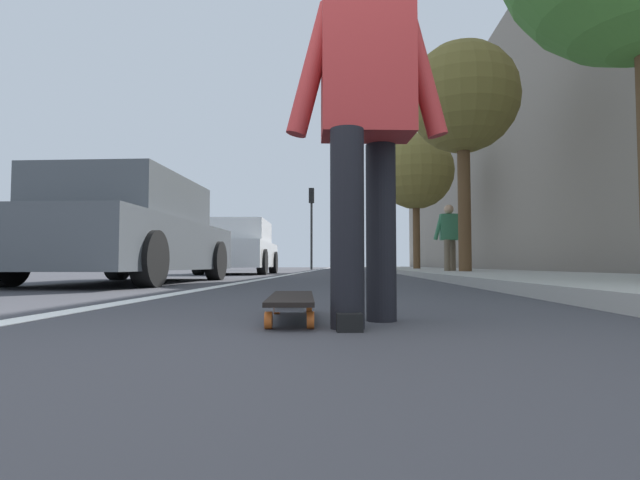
{
  "coord_description": "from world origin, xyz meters",
  "views": [
    {
      "loc": [
        -1.0,
        -0.33,
        0.26
      ],
      "look_at": [
        13.2,
        0.47,
        0.98
      ],
      "focal_mm": 27.57,
      "sensor_mm": 36.0,
      "label": 1
    }
  ],
  "objects_px": {
    "parked_car_near": "(130,233)",
    "traffic_light": "(312,213)",
    "street_tree_far": "(416,172)",
    "skater_person": "(366,111)",
    "parked_car_mid": "(239,248)",
    "pedestrian_distant": "(449,235)",
    "street_tree_mid": "(463,99)",
    "skateboard": "(292,300)"
  },
  "relations": [
    {
      "from": "street_tree_mid",
      "to": "pedestrian_distant",
      "type": "height_order",
      "value": "street_tree_mid"
    },
    {
      "from": "skater_person",
      "to": "pedestrian_distant",
      "type": "distance_m",
      "value": 10.02
    },
    {
      "from": "parked_car_mid",
      "to": "street_tree_far",
      "type": "distance_m",
      "value": 8.29
    },
    {
      "from": "skateboard",
      "to": "parked_car_near",
      "type": "xyz_separation_m",
      "value": [
        4.54,
        2.85,
        0.62
      ]
    },
    {
      "from": "skateboard",
      "to": "parked_car_mid",
      "type": "xyz_separation_m",
      "value": [
        11.4,
        2.79,
        0.63
      ]
    },
    {
      "from": "parked_car_near",
      "to": "parked_car_mid",
      "type": "height_order",
      "value": "parked_car_mid"
    },
    {
      "from": "parked_car_mid",
      "to": "street_tree_mid",
      "type": "relative_size",
      "value": 0.78
    },
    {
      "from": "skater_person",
      "to": "traffic_light",
      "type": "distance_m",
      "value": 24.22
    },
    {
      "from": "street_tree_far",
      "to": "skateboard",
      "type": "bearing_deg",
      "value": 170.1
    },
    {
      "from": "skateboard",
      "to": "traffic_light",
      "type": "distance_m",
      "value": 24.13
    },
    {
      "from": "skater_person",
      "to": "traffic_light",
      "type": "height_order",
      "value": "traffic_light"
    },
    {
      "from": "traffic_light",
      "to": "street_tree_far",
      "type": "relative_size",
      "value": 0.83
    },
    {
      "from": "parked_car_near",
      "to": "pedestrian_distant",
      "type": "distance_m",
      "value": 7.5
    },
    {
      "from": "skater_person",
      "to": "street_tree_far",
      "type": "distance_m",
      "value": 17.16
    },
    {
      "from": "skateboard",
      "to": "pedestrian_distant",
      "type": "bearing_deg",
      "value": -15.71
    },
    {
      "from": "traffic_light",
      "to": "pedestrian_distant",
      "type": "relative_size",
      "value": 2.57
    },
    {
      "from": "skateboard",
      "to": "street_tree_far",
      "type": "height_order",
      "value": "street_tree_far"
    },
    {
      "from": "parked_car_near",
      "to": "street_tree_mid",
      "type": "bearing_deg",
      "value": -52.99
    },
    {
      "from": "parked_car_near",
      "to": "street_tree_mid",
      "type": "xyz_separation_m",
      "value": [
        4.33,
        -5.74,
        3.31
      ]
    },
    {
      "from": "skater_person",
      "to": "street_tree_far",
      "type": "xyz_separation_m",
      "value": [
        16.72,
        -2.55,
        2.89
      ]
    },
    {
      "from": "street_tree_far",
      "to": "traffic_light",
      "type": "bearing_deg",
      "value": 31.89
    },
    {
      "from": "skater_person",
      "to": "parked_car_mid",
      "type": "height_order",
      "value": "skater_person"
    },
    {
      "from": "street_tree_mid",
      "to": "street_tree_far",
      "type": "bearing_deg",
      "value": 0.0
    },
    {
      "from": "skateboard",
      "to": "traffic_light",
      "type": "relative_size",
      "value": 0.19
    },
    {
      "from": "skater_person",
      "to": "parked_car_near",
      "type": "height_order",
      "value": "skater_person"
    },
    {
      "from": "traffic_light",
      "to": "skater_person",
      "type": "bearing_deg",
      "value": -175.22
    },
    {
      "from": "street_tree_mid",
      "to": "skater_person",
      "type": "bearing_deg",
      "value": 164.23
    },
    {
      "from": "parked_car_near",
      "to": "pedestrian_distant",
      "type": "bearing_deg",
      "value": -47.69
    },
    {
      "from": "parked_car_near",
      "to": "street_tree_far",
      "type": "height_order",
      "value": "street_tree_far"
    },
    {
      "from": "skater_person",
      "to": "traffic_light",
      "type": "xyz_separation_m",
      "value": [
        24.05,
        2.01,
        2.08
      ]
    },
    {
      "from": "skateboard",
      "to": "street_tree_mid",
      "type": "distance_m",
      "value": 10.13
    },
    {
      "from": "traffic_light",
      "to": "street_tree_mid",
      "type": "xyz_separation_m",
      "value": [
        -15.03,
        -4.56,
        1.01
      ]
    },
    {
      "from": "parked_car_mid",
      "to": "pedestrian_distant",
      "type": "height_order",
      "value": "pedestrian_distant"
    },
    {
      "from": "parked_car_near",
      "to": "traffic_light",
      "type": "bearing_deg",
      "value": -3.49
    },
    {
      "from": "street_tree_far",
      "to": "pedestrian_distant",
      "type": "bearing_deg",
      "value": 178.4
    },
    {
      "from": "street_tree_far",
      "to": "pedestrian_distant",
      "type": "distance_m",
      "value": 7.55
    },
    {
      "from": "traffic_light",
      "to": "street_tree_far",
      "type": "xyz_separation_m",
      "value": [
        -7.33,
        -4.56,
        0.81
      ]
    },
    {
      "from": "pedestrian_distant",
      "to": "parked_car_mid",
      "type": "bearing_deg",
      "value": 71.75
    },
    {
      "from": "parked_car_mid",
      "to": "traffic_light",
      "type": "height_order",
      "value": "traffic_light"
    },
    {
      "from": "skateboard",
      "to": "skater_person",
      "type": "relative_size",
      "value": 0.52
    },
    {
      "from": "skater_person",
      "to": "parked_car_mid",
      "type": "bearing_deg",
      "value": 15.19
    },
    {
      "from": "skateboard",
      "to": "street_tree_far",
      "type": "distance_m",
      "value": 17.23
    }
  ]
}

